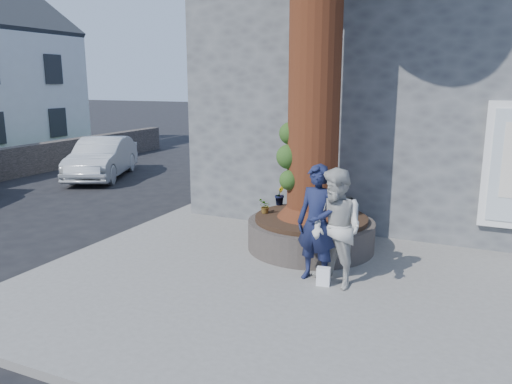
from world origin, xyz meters
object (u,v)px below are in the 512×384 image
at_px(planter, 311,233).
at_px(car_silver, 102,158).
at_px(man, 317,223).
at_px(woman, 337,228).

xyz_separation_m(planter, car_silver, (-8.60, 4.30, 0.24)).
bearing_deg(planter, car_silver, 153.46).
xyz_separation_m(man, woman, (0.33, -0.09, -0.01)).
relative_size(planter, man, 1.28).
bearing_deg(planter, man, -68.57).
bearing_deg(man, woman, -5.98).
xyz_separation_m(planter, man, (0.55, -1.40, 0.61)).
xyz_separation_m(man, car_silver, (-9.15, 5.69, -0.37)).
bearing_deg(woman, man, -165.77).
distance_m(man, woman, 0.34).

